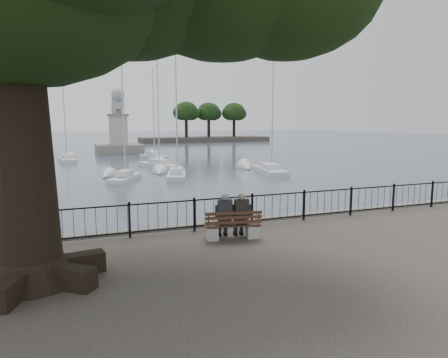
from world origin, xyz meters
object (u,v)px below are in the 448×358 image
person_left (224,217)px  person_right (241,217)px  lion_monument (119,137)px  bench (233,229)px

person_left → person_right: (0.48, -0.10, 0.00)m
person_left → lion_monument: lion_monument is taller
person_right → person_left: bearing=168.6°
bench → person_left: person_left is taller
bench → lion_monument: bearing=87.4°
bench → person_left: bearing=146.5°
bench → lion_monument: lion_monument is taller
bench → person_right: bearing=8.7°
bench → person_left: 0.42m
lion_monument → person_left: bearing=-92.9°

